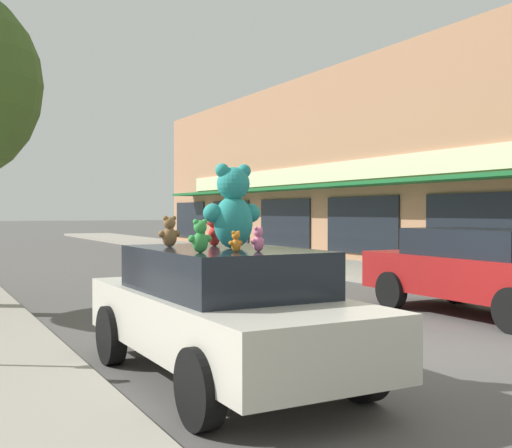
# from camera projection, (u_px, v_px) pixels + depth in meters

# --- Properties ---
(ground_plane) EXTENTS (260.00, 260.00, 0.00)m
(ground_plane) POSITION_uv_depth(u_px,v_px,m) (423.00, 352.00, 8.57)
(ground_plane) COLOR #514F4C
(storefront_row) EXTENTS (13.29, 36.91, 7.32)m
(storefront_row) POSITION_uv_depth(u_px,v_px,m) (485.00, 166.00, 25.19)
(storefront_row) COLOR tan
(storefront_row) RESTS_ON ground_plane
(plush_art_car) EXTENTS (1.97, 4.39, 1.47)m
(plush_art_car) POSITION_uv_depth(u_px,v_px,m) (223.00, 309.00, 7.08)
(plush_art_car) COLOR beige
(plush_art_car) RESTS_ON ground_plane
(teddy_bear_giant) EXTENTS (0.68, 0.42, 0.93)m
(teddy_bear_giant) POSITION_uv_depth(u_px,v_px,m) (233.00, 208.00, 7.06)
(teddy_bear_giant) COLOR teal
(teddy_bear_giant) RESTS_ON plush_art_car
(teddy_bear_green) EXTENTS (0.25, 0.15, 0.33)m
(teddy_bear_green) POSITION_uv_depth(u_px,v_px,m) (200.00, 237.00, 6.27)
(teddy_bear_green) COLOR green
(teddy_bear_green) RESTS_ON plush_art_car
(teddy_bear_red) EXTENTS (0.22, 0.27, 0.37)m
(teddy_bear_red) POSITION_uv_depth(u_px,v_px,m) (214.00, 231.00, 7.53)
(teddy_bear_red) COLOR red
(teddy_bear_red) RESTS_ON plush_art_car
(teddy_bear_brown) EXTENTS (0.26, 0.16, 0.36)m
(teddy_bear_brown) POSITION_uv_depth(u_px,v_px,m) (169.00, 232.00, 7.33)
(teddy_bear_brown) COLOR olive
(teddy_bear_brown) RESTS_ON plush_art_car
(teddy_bear_pink) EXTENTS (0.19, 0.14, 0.25)m
(teddy_bear_pink) POSITION_uv_depth(u_px,v_px,m) (258.00, 240.00, 6.47)
(teddy_bear_pink) COLOR pink
(teddy_bear_pink) RESTS_ON plush_art_car
(teddy_bear_orange) EXTENTS (0.16, 0.10, 0.21)m
(teddy_bear_orange) POSITION_uv_depth(u_px,v_px,m) (236.00, 242.00, 6.42)
(teddy_bear_orange) COLOR orange
(teddy_bear_orange) RESTS_ON plush_art_car
(teddy_bear_white) EXTENTS (0.21, 0.20, 0.31)m
(teddy_bear_white) POSITION_uv_depth(u_px,v_px,m) (234.00, 233.00, 7.85)
(teddy_bear_white) COLOR white
(teddy_bear_white) RESTS_ON plush_art_car
(parked_car_far_center) EXTENTS (1.91, 4.63, 1.56)m
(parked_car_far_center) POSITION_uv_depth(u_px,v_px,m) (481.00, 269.00, 11.46)
(parked_car_far_center) COLOR maroon
(parked_car_far_center) RESTS_ON ground_plane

